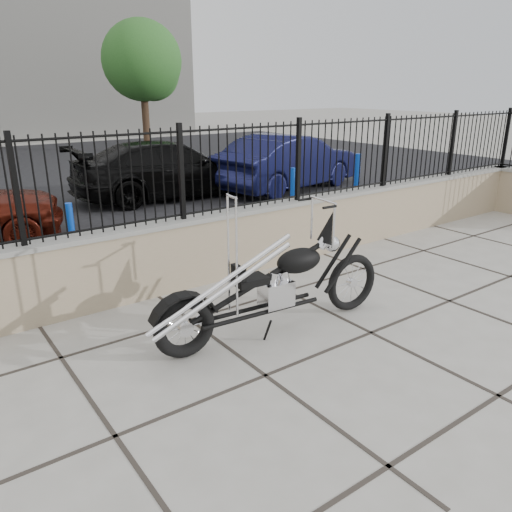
{
  "coord_description": "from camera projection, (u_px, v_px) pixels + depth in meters",
  "views": [
    {
      "loc": [
        -4.03,
        -3.32,
        2.64
      ],
      "look_at": [
        -0.9,
        0.98,
        0.83
      ],
      "focal_mm": 35.0,
      "sensor_mm": 36.0,
      "label": 1
    }
  ],
  "objects": [
    {
      "name": "car_blue",
      "position": [
        289.0,
        162.0,
        13.29
      ],
      "size": [
        4.65,
        2.38,
        1.46
      ],
      "primitive_type": "imported",
      "rotation": [
        0.0,
        0.0,
        1.77
      ],
      "color": "#0F1138",
      "rests_on": "parking_lot"
    },
    {
      "name": "iron_fence",
      "position": [
        244.0,
        167.0,
        7.05
      ],
      "size": [
        14.0,
        0.08,
        1.2
      ],
      "primitive_type": "cube",
      "color": "black",
      "rests_on": "retaining_wall"
    },
    {
      "name": "bollard_a",
      "position": [
        72.0,
        232.0,
        7.85
      ],
      "size": [
        0.14,
        0.14,
        0.93
      ],
      "primitive_type": "cylinder",
      "rotation": [
        0.0,
        0.0,
        -0.36
      ],
      "color": "#0D1BC5",
      "rests_on": "ground_plane"
    },
    {
      "name": "bollard_b",
      "position": [
        293.0,
        188.0,
        11.29
      ],
      "size": [
        0.12,
        0.12,
        0.92
      ],
      "primitive_type": "cylinder",
      "rotation": [
        0.0,
        0.0,
        -0.09
      ],
      "color": "blue",
      "rests_on": "ground_plane"
    },
    {
      "name": "retaining_wall",
      "position": [
        245.0,
        240.0,
        7.4
      ],
      "size": [
        14.0,
        0.36,
        0.96
      ],
      "primitive_type": "cube",
      "color": "gray",
      "rests_on": "ground_plane"
    },
    {
      "name": "tree_right",
      "position": [
        142.0,
        57.0,
        20.11
      ],
      "size": [
        3.2,
        3.2,
        5.4
      ],
      "rotation": [
        0.0,
        0.0,
        -0.08
      ],
      "color": "#382619",
      "rests_on": "ground_plane"
    },
    {
      "name": "parking_lot",
      "position": [
        58.0,
        178.0,
        15.21
      ],
      "size": [
        30.0,
        30.0,
        0.0
      ],
      "primitive_type": "plane",
      "color": "black",
      "rests_on": "ground"
    },
    {
      "name": "ground_plane",
      "position": [
        371.0,
        333.0,
        5.64
      ],
      "size": [
        90.0,
        90.0,
        0.0
      ],
      "primitive_type": "plane",
      "color": "#99968E",
      "rests_on": "ground"
    },
    {
      "name": "bollard_c",
      "position": [
        357.0,
        177.0,
        12.09
      ],
      "size": [
        0.14,
        0.14,
        1.12
      ],
      "primitive_type": "cylinder",
      "rotation": [
        0.0,
        0.0,
        -0.07
      ],
      "color": "#0D28D0",
      "rests_on": "ground_plane"
    },
    {
      "name": "car_black",
      "position": [
        170.0,
        169.0,
        12.38
      ],
      "size": [
        4.87,
        2.15,
        1.39
      ],
      "primitive_type": "imported",
      "rotation": [
        0.0,
        0.0,
        1.53
      ],
      "color": "black",
      "rests_on": "parking_lot"
    },
    {
      "name": "chopper_motorcycle",
      "position": [
        272.0,
        263.0,
        5.39
      ],
      "size": [
        2.8,
        0.73,
        1.66
      ],
      "primitive_type": null,
      "rotation": [
        0.0,
        0.0,
        -0.09
      ],
      "color": "black",
      "rests_on": "ground_plane"
    }
  ]
}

